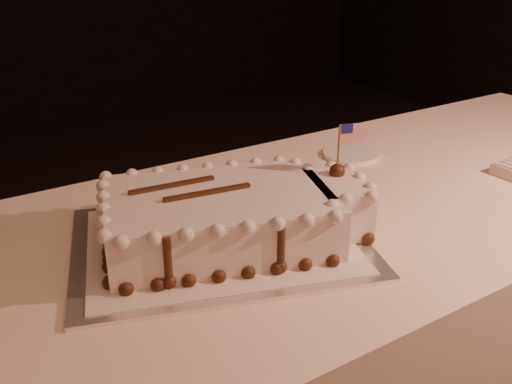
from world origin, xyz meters
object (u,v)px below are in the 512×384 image
banquet_table (297,355)px  cake_board (220,243)px  side_plate (351,154)px  sheet_cake (234,215)px

banquet_table → cake_board: size_ratio=4.51×
side_plate → banquet_table: bearing=-147.1°
banquet_table → sheet_cake: bearing=-169.2°
sheet_cake → side_plate: size_ratio=3.67×
banquet_table → side_plate: 0.52m
banquet_table → sheet_cake: (-0.19, -0.04, 0.43)m
banquet_table → cake_board: bearing=-172.8°
sheet_cake → banquet_table: bearing=10.8°
banquet_table → sheet_cake: size_ratio=4.55×
side_plate → cake_board: bearing=-156.7°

